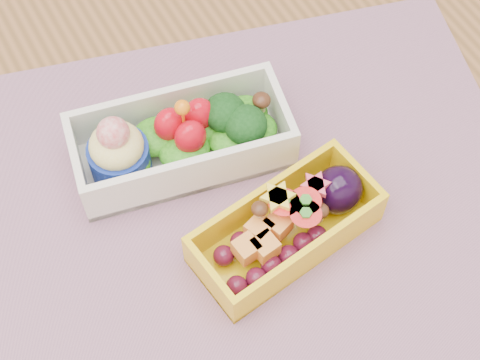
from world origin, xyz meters
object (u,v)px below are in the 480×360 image
bento_white (180,140)px  bento_yellow (289,225)px  table (228,228)px  placemat (235,211)px

bento_white → bento_yellow: size_ratio=1.22×
table → bento_yellow: 0.15m
placemat → bento_yellow: size_ratio=3.09×
table → bento_white: bento_white is taller
placemat → bento_yellow: bearing=-58.9°
bento_white → bento_yellow: 0.12m
placemat → bento_white: bento_white is taller
table → bento_yellow: size_ratio=7.43×
table → bento_yellow: (0.02, -0.08, 0.12)m
table → placemat: bearing=-106.3°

